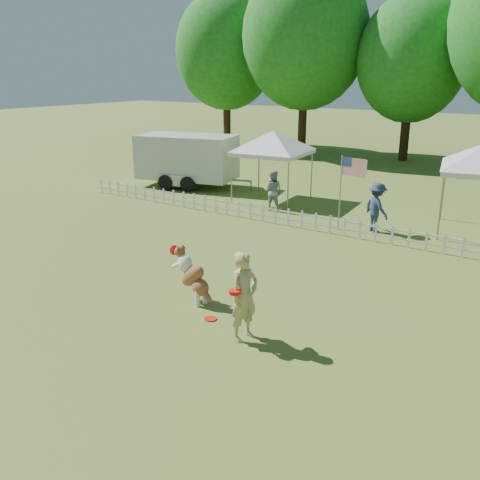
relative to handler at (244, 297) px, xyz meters
The scene contains 13 objects.
ground 1.65m from the handler, 168.94° to the left, with size 120.00×120.00×0.00m, color #456720.
picket_fence 7.42m from the handler, 100.71° to the left, with size 22.00×0.08×0.60m, color silver, non-canonical shape.
handler is the anchor object (origin of this frame).
dog 2.07m from the handler, 157.18° to the left, with size 1.17×0.39×1.21m, color brown, non-canonical shape.
frisbee_on_turf 1.38m from the handler, 164.66° to the left, with size 0.26×0.26×0.02m, color red.
canopy_tent_left 11.65m from the handler, 118.42° to the left, with size 2.58×2.58×2.67m, color silver, non-canonical shape.
cargo_trailer 14.40m from the handler, 133.96° to the left, with size 5.23×2.30×2.30m, color silver, non-canonical shape.
flag_pole 8.02m from the handler, 101.50° to the left, with size 0.93×0.10×2.42m, color gray, non-canonical shape.
spectator_a 9.98m from the handler, 117.91° to the left, with size 0.72×0.56×1.47m, color #949499.
spectator_b 8.34m from the handler, 93.69° to the left, with size 1.03×0.59×1.59m, color navy.
tree_far_left 28.02m from the handler, 126.33° to the left, with size 6.60×6.60×11.00m, color #1B5D1A, non-canonical shape.
tree_left 24.65m from the handler, 115.48° to the left, with size 7.40×7.40×12.00m, color #1B5D1A, non-canonical shape.
tree_center_left 23.53m from the handler, 100.88° to the left, with size 6.00×6.00×9.80m, color #1B5D1A, non-canonical shape.
Camera 1 is at (6.53, -7.96, 4.94)m, focal length 40.00 mm.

